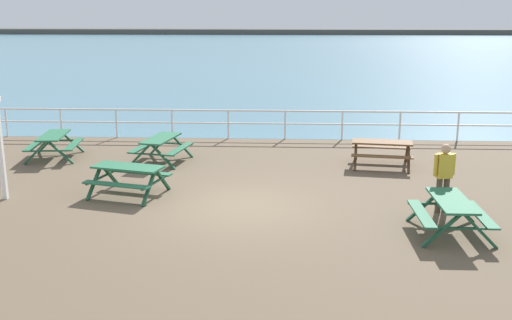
{
  "coord_description": "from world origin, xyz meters",
  "views": [
    {
      "loc": [
        1.01,
        -14.05,
        4.75
      ],
      "look_at": [
        0.28,
        1.44,
        0.8
      ],
      "focal_mm": 42.34,
      "sensor_mm": 36.0,
      "label": 1
    }
  ],
  "objects_px": {
    "picnic_table_near_right": "(54,140)",
    "picnic_table_far_right": "(161,144)",
    "picnic_table_mid_centre": "(451,208)",
    "picnic_table_seaward": "(128,173)",
    "picnic_table_far_left": "(382,147)",
    "visitor": "(444,174)"
  },
  "relations": [
    {
      "from": "picnic_table_far_right",
      "to": "picnic_table_far_left",
      "type": "bearing_deg",
      "value": -80.2
    },
    {
      "from": "picnic_table_far_left",
      "to": "picnic_table_far_right",
      "type": "xyz_separation_m",
      "value": [
        -6.84,
        0.21,
        0.0
      ]
    },
    {
      "from": "picnic_table_mid_centre",
      "to": "picnic_table_far_right",
      "type": "xyz_separation_m",
      "value": [
        -7.43,
        5.9,
        0.0
      ]
    },
    {
      "from": "picnic_table_seaward",
      "to": "visitor",
      "type": "bearing_deg",
      "value": 7.75
    },
    {
      "from": "picnic_table_near_right",
      "to": "picnic_table_far_right",
      "type": "relative_size",
      "value": 0.95
    },
    {
      "from": "picnic_table_near_right",
      "to": "picnic_table_far_right",
      "type": "height_order",
      "value": "same"
    },
    {
      "from": "picnic_table_near_right",
      "to": "picnic_table_far_right",
      "type": "distance_m",
      "value": 3.55
    },
    {
      "from": "picnic_table_far_right",
      "to": "picnic_table_mid_centre",
      "type": "bearing_deg",
      "value": -116.85
    },
    {
      "from": "picnic_table_mid_centre",
      "to": "visitor",
      "type": "xyz_separation_m",
      "value": [
        0.18,
        1.43,
        0.36
      ]
    },
    {
      "from": "picnic_table_far_left",
      "to": "picnic_table_seaward",
      "type": "xyz_separation_m",
      "value": [
        -6.99,
        -3.27,
        0.0
      ]
    },
    {
      "from": "picnic_table_seaward",
      "to": "picnic_table_far_right",
      "type": "bearing_deg",
      "value": 102.44
    },
    {
      "from": "picnic_table_near_right",
      "to": "picnic_table_seaward",
      "type": "bearing_deg",
      "value": -144.75
    },
    {
      "from": "picnic_table_far_left",
      "to": "visitor",
      "type": "bearing_deg",
      "value": -72.17
    },
    {
      "from": "picnic_table_mid_centre",
      "to": "picnic_table_seaward",
      "type": "relative_size",
      "value": 0.85
    },
    {
      "from": "picnic_table_far_left",
      "to": "visitor",
      "type": "relative_size",
      "value": 1.19
    },
    {
      "from": "picnic_table_far_left",
      "to": "picnic_table_seaward",
      "type": "height_order",
      "value": "same"
    },
    {
      "from": "picnic_table_far_right",
      "to": "visitor",
      "type": "bearing_deg",
      "value": -108.84
    },
    {
      "from": "picnic_table_near_right",
      "to": "picnic_table_far_right",
      "type": "xyz_separation_m",
      "value": [
        3.54,
        -0.3,
        0.0
      ]
    },
    {
      "from": "picnic_table_seaward",
      "to": "visitor",
      "type": "distance_m",
      "value": 7.83
    },
    {
      "from": "picnic_table_near_right",
      "to": "picnic_table_mid_centre",
      "type": "height_order",
      "value": "same"
    },
    {
      "from": "picnic_table_near_right",
      "to": "picnic_table_far_left",
      "type": "height_order",
      "value": "same"
    },
    {
      "from": "picnic_table_seaward",
      "to": "picnic_table_mid_centre",
      "type": "bearing_deg",
      "value": -2.66
    }
  ]
}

